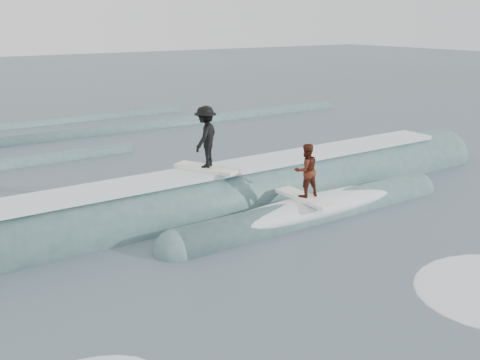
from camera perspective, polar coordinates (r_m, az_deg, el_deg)
ground at (r=12.35m, az=12.16°, el=-10.10°), size 160.00×160.00×0.00m
breaking_wave at (r=16.24m, az=-0.58°, el=-2.86°), size 23.23×3.96×2.36m
surfer_black at (r=15.51m, az=-3.68°, el=4.38°), size 1.36×2.04×1.89m
surfer_red at (r=15.08m, az=7.03°, el=0.61°), size 0.81×2.02×1.62m
whitewater at (r=10.92m, az=15.75°, el=-14.20°), size 15.95×7.55×0.10m
far_swells at (r=26.39m, az=-20.50°, el=3.73°), size 37.26×8.65×0.80m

